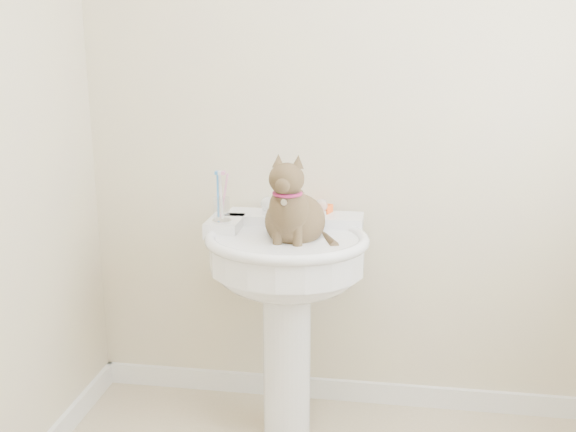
% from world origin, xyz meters
% --- Properties ---
extents(wall_back, '(2.20, 0.00, 2.50)m').
position_xyz_m(wall_back, '(0.00, 1.10, 1.25)').
color(wall_back, beige).
rests_on(wall_back, ground).
extents(wall_front, '(2.20, 0.00, 2.50)m').
position_xyz_m(wall_front, '(0.00, -1.10, 1.25)').
color(wall_front, beige).
rests_on(wall_front, ground).
extents(baseboard_back, '(2.20, 0.02, 0.09)m').
position_xyz_m(baseboard_back, '(0.00, 1.09, 0.04)').
color(baseboard_back, white).
rests_on(baseboard_back, floor).
extents(pedestal_sink, '(0.60, 0.59, 0.83)m').
position_xyz_m(pedestal_sink, '(-0.25, 0.81, 0.65)').
color(pedestal_sink, white).
rests_on(pedestal_sink, floor).
extents(faucet, '(0.28, 0.12, 0.14)m').
position_xyz_m(faucet, '(-0.25, 0.96, 0.87)').
color(faucet, silver).
rests_on(faucet, pedestal_sink).
extents(soap_bar, '(0.10, 0.08, 0.03)m').
position_xyz_m(soap_bar, '(-0.16, 1.04, 0.85)').
color(soap_bar, '#FA5917').
rests_on(soap_bar, pedestal_sink).
extents(toothbrush_cup, '(0.07, 0.07, 0.19)m').
position_xyz_m(toothbrush_cup, '(-0.50, 0.84, 0.88)').
color(toothbrush_cup, silver).
rests_on(toothbrush_cup, pedestal_sink).
extents(cat, '(0.24, 0.30, 0.44)m').
position_xyz_m(cat, '(-0.23, 0.80, 0.88)').
color(cat, brown).
rests_on(cat, pedestal_sink).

